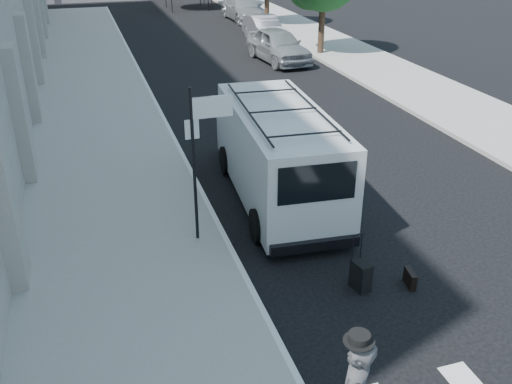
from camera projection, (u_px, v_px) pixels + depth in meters
ground at (365, 305)px, 10.99m from camera, size 120.00×120.00×0.00m
sidewalk_left at (93, 94)px, 23.53m from camera, size 4.50×48.00×0.15m
sidewalk_right at (344, 52)px, 30.50m from camera, size 4.00×56.00×0.15m
sign_pole at (203, 133)px, 11.93m from camera, size 1.03×0.07×3.50m
briefcase at (410, 278)px, 11.48m from camera, size 0.20×0.45×0.34m
suitcase at (361, 275)px, 11.34m from camera, size 0.34×0.46×1.17m
cargo_van at (277, 153)px, 14.64m from camera, size 2.62×6.57×2.42m
parked_car_a at (278, 45)px, 28.52m from camera, size 2.37×4.95×1.63m
parked_car_b at (264, 29)px, 33.12m from camera, size 1.55×4.36×1.43m
parked_car_c at (244, 9)px, 39.50m from camera, size 2.40×5.48×1.57m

